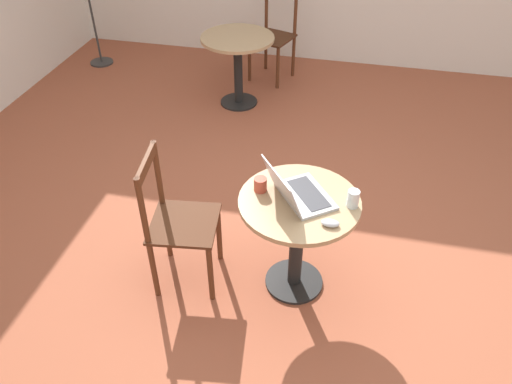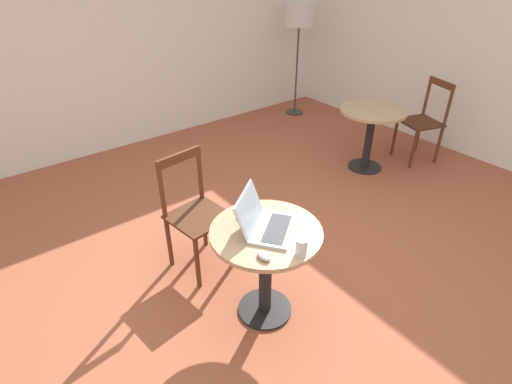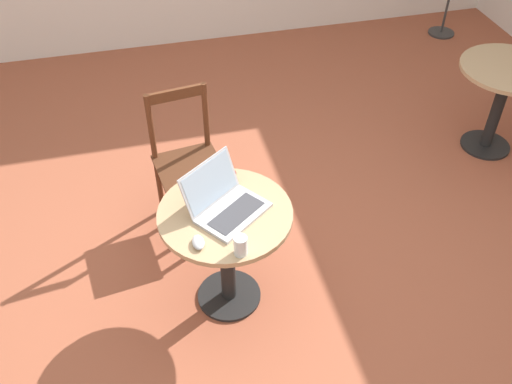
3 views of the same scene
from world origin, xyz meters
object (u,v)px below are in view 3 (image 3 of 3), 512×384
Objects in this scene: chair_near_back at (188,164)px; mug at (224,175)px; cafe_table_near at (226,235)px; cafe_table_mid at (504,88)px; drinking_glass at (241,246)px; mouse at (198,242)px; laptop at (226,203)px.

mug is (0.14, -0.49, 0.28)m from chair_near_back.
mug is (0.04, 0.24, 0.22)m from cafe_table_near.
cafe_table_mid is 6.30× the size of mug.
mug is 0.54m from drinking_glass.
cafe_table_mid is 2.35m from mug.
laptop is at bearing 48.81° from mouse.
laptop reaches higher than cafe_table_mid.
chair_near_back is at bearing 106.19° from mug.
drinking_glass is at bearing -92.86° from mug.
mouse is 0.48m from mug.
laptop is 4.50× the size of drinking_glass.
chair_near_back is at bearing 97.75° from cafe_table_near.
chair_near_back is 8.81× the size of drinking_glass.
chair_near_back is 1.07m from drinking_glass.
cafe_table_mid is at bearing 17.81° from mug.
drinking_glass is at bearing -28.94° from mouse.
drinking_glass reaches higher than cafe_table_mid.
cafe_table_near is at bearing 93.13° from drinking_glass.
mouse is (-0.18, -0.21, -0.03)m from laptop.
mug is at bearing 87.14° from drinking_glass.
mug is 1.06× the size of drinking_glass.
cafe_table_mid is at bearing 22.59° from laptop.
mouse is 0.89× the size of mug.
cafe_table_mid is 7.07× the size of mouse.
cafe_table_near is 0.37m from drinking_glass.
drinking_glass is at bearing -88.48° from laptop.
drinking_glass is (0.01, -0.31, 0.00)m from laptop.
chair_near_back is at bearing 85.47° from mouse.
cafe_table_mid is 6.66× the size of drinking_glass.
drinking_glass is at bearing -83.58° from chair_near_back.
mug is at bearing -162.19° from cafe_table_mid.
cafe_table_mid is at bearing 22.81° from cafe_table_near.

